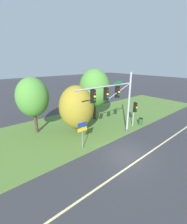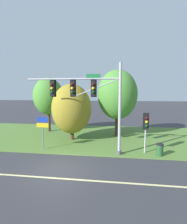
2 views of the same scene
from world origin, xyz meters
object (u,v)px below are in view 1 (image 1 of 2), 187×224
(tree_nearest_road, at_px, (33,97))
(trash_bin, at_px, (141,121))
(traffic_signal_mast, at_px, (116,98))
(tree_behind_signpost, at_px, (95,88))
(pedestrian_signal_near_kerb, at_px, (135,109))
(tree_left_of_mast, at_px, (77,107))
(route_sign_post, at_px, (82,131))

(tree_nearest_road, bearing_deg, trash_bin, -30.11)
(traffic_signal_mast, xyz_separation_m, tree_behind_signpost, (2.10, 5.88, 0.02))
(tree_nearest_road, relative_size, tree_behind_signpost, 0.91)
(pedestrian_signal_near_kerb, bearing_deg, tree_nearest_road, 148.86)
(traffic_signal_mast, height_order, tree_left_of_mast, traffic_signal_mast)
(pedestrian_signal_near_kerb, xyz_separation_m, tree_behind_signpost, (-2.28, 5.40, 2.18))
(tree_nearest_road, relative_size, tree_left_of_mast, 1.16)
(route_sign_post, relative_size, tree_behind_signpost, 0.39)
(route_sign_post, bearing_deg, tree_nearest_road, 107.75)
(tree_behind_signpost, distance_m, trash_bin, 7.78)
(pedestrian_signal_near_kerb, relative_size, route_sign_post, 1.15)
(tree_left_of_mast, bearing_deg, pedestrian_signal_near_kerb, -24.98)
(route_sign_post, height_order, tree_behind_signpost, tree_behind_signpost)
(route_sign_post, xyz_separation_m, trash_bin, (9.52, -0.19, -1.48))
(route_sign_post, bearing_deg, tree_left_of_mast, 63.89)
(pedestrian_signal_near_kerb, height_order, route_sign_post, pedestrian_signal_near_kerb)
(route_sign_post, xyz_separation_m, tree_behind_signpost, (6.22, 5.55, 2.60))
(tree_behind_signpost, xyz_separation_m, trash_bin, (3.31, -5.74, -4.08))
(route_sign_post, distance_m, tree_nearest_road, 7.27)
(traffic_signal_mast, distance_m, tree_nearest_road, 9.28)
(tree_nearest_road, bearing_deg, route_sign_post, -72.25)
(tree_nearest_road, bearing_deg, pedestrian_signal_near_kerb, -31.14)
(route_sign_post, bearing_deg, pedestrian_signal_near_kerb, 1.04)
(traffic_signal_mast, height_order, route_sign_post, traffic_signal_mast)
(tree_nearest_road, distance_m, trash_bin, 13.97)
(traffic_signal_mast, height_order, trash_bin, traffic_signal_mast)
(traffic_signal_mast, xyz_separation_m, tree_left_of_mast, (-2.48, 3.68, -1.38))
(route_sign_post, distance_m, trash_bin, 9.64)
(pedestrian_signal_near_kerb, height_order, tree_left_of_mast, tree_left_of_mast)
(tree_nearest_road, height_order, trash_bin, tree_nearest_road)
(tree_nearest_road, xyz_separation_m, tree_left_of_mast, (3.74, -3.20, -1.16))
(traffic_signal_mast, distance_m, tree_behind_signpost, 6.25)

